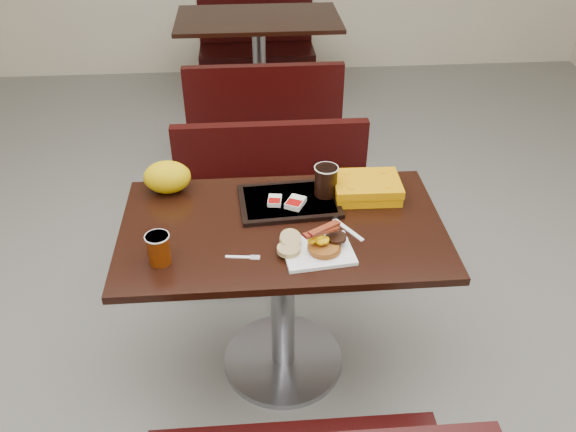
{
  "coord_description": "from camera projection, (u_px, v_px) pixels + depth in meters",
  "views": [
    {
      "loc": [
        -0.11,
        -1.77,
        2.04
      ],
      "look_at": [
        0.02,
        -0.04,
        0.82
      ],
      "focal_mm": 36.8,
      "sensor_mm": 36.0,
      "label": 1
    }
  ],
  "objects": [
    {
      "name": "scrambled_eggs",
      "position": [
        318.0,
        238.0,
        2.03
      ],
      "size": [
        0.1,
        0.09,
        0.04
      ],
      "primitive_type": "ellipsoid",
      "rotation": [
        0.0,
        0.0,
        -0.2
      ],
      "color": "yellow",
      "rests_on": "pancake_stack"
    },
    {
      "name": "coffee_cup_near",
      "position": [
        159.0,
        249.0,
        1.99
      ],
      "size": [
        0.1,
        0.1,
        0.11
      ],
      "primitive_type": "cylinder",
      "rotation": [
        0.0,
        0.0,
        -0.36
      ],
      "color": "#7E2904",
      "rests_on": "table_near"
    },
    {
      "name": "hashbrown_sleeve_left",
      "position": [
        275.0,
        201.0,
        2.28
      ],
      "size": [
        0.06,
        0.08,
        0.02
      ],
      "primitive_type": "cube",
      "rotation": [
        0.0,
        0.0,
        -0.14
      ],
      "color": "silver",
      "rests_on": "tray"
    },
    {
      "name": "paper_bag",
      "position": [
        167.0,
        177.0,
        2.35
      ],
      "size": [
        0.21,
        0.17,
        0.13
      ],
      "primitive_type": "ellipsoid",
      "rotation": [
        0.0,
        0.0,
        -0.2
      ],
      "color": "#E0B807",
      "rests_on": "table_near"
    },
    {
      "name": "table_far",
      "position": [
        259.0,
        66.0,
        4.53
      ],
      "size": [
        1.2,
        0.7,
        0.75
      ],
      "primitive_type": null,
      "color": "black",
      "rests_on": "floor"
    },
    {
      "name": "bench_far_s",
      "position": [
        263.0,
        107.0,
        3.97
      ],
      "size": [
        1.0,
        0.46,
        0.72
      ],
      "primitive_type": null,
      "color": "black",
      "rests_on": "floor"
    },
    {
      "name": "bench_near_n",
      "position": [
        273.0,
        206.0,
        2.99
      ],
      "size": [
        1.0,
        0.46,
        0.72
      ],
      "primitive_type": null,
      "color": "black",
      "rests_on": "floor"
    },
    {
      "name": "coffee_cup_far",
      "position": [
        326.0,
        181.0,
        2.3
      ],
      "size": [
        0.11,
        0.11,
        0.12
      ],
      "primitive_type": "cylinder",
      "rotation": [
        0.0,
        0.0,
        -0.29
      ],
      "color": "black",
      "rests_on": "tray"
    },
    {
      "name": "sausage_patty",
      "position": [
        336.0,
        237.0,
        2.06
      ],
      "size": [
        0.09,
        0.09,
        0.01
      ],
      "primitive_type": "cylinder",
      "rotation": [
        0.0,
        0.0,
        -0.23
      ],
      "color": "black",
      "rests_on": "pancake_stack"
    },
    {
      "name": "hashbrown_sleeve_right",
      "position": [
        296.0,
        203.0,
        2.26
      ],
      "size": [
        0.09,
        0.1,
        0.02
      ],
      "primitive_type": "cube",
      "rotation": [
        0.0,
        0.0,
        -0.48
      ],
      "color": "silver",
      "rests_on": "tray"
    },
    {
      "name": "clamshell",
      "position": [
        367.0,
        188.0,
        2.34
      ],
      "size": [
        0.27,
        0.2,
        0.07
      ],
      "primitive_type": "cube",
      "rotation": [
        0.0,
        0.0,
        -0.02
      ],
      "color": "#CC8203",
      "rests_on": "table_near"
    },
    {
      "name": "table_near",
      "position": [
        283.0,
        299.0,
        2.41
      ],
      "size": [
        1.2,
        0.7,
        0.75
      ],
      "primitive_type": null,
      "color": "black",
      "rests_on": "floor"
    },
    {
      "name": "floor",
      "position": [
        283.0,
        361.0,
        2.62
      ],
      "size": [
        6.0,
        7.0,
        0.01
      ],
      "primitive_type": "cube",
      "color": "gray",
      "rests_on": "ground"
    },
    {
      "name": "condiment_ketchup",
      "position": [
        261.0,
        216.0,
        2.23
      ],
      "size": [
        0.05,
        0.04,
        0.01
      ],
      "primitive_type": "cube",
      "rotation": [
        0.0,
        0.0,
        -0.24
      ],
      "color": "#8C0504",
      "rests_on": "table_near"
    },
    {
      "name": "platter",
      "position": [
        318.0,
        251.0,
        2.05
      ],
      "size": [
        0.26,
        0.21,
        0.01
      ],
      "primitive_type": "cube",
      "rotation": [
        0.0,
        0.0,
        0.12
      ],
      "color": "white",
      "rests_on": "table_near"
    },
    {
      "name": "fork",
      "position": [
        238.0,
        257.0,
        2.03
      ],
      "size": [
        0.12,
        0.04,
        0.0
      ],
      "primitive_type": null,
      "rotation": [
        0.0,
        0.0,
        -0.12
      ],
      "color": "white",
      "rests_on": "table_near"
    },
    {
      "name": "bacon_strips",
      "position": [
        321.0,
        231.0,
        2.01
      ],
      "size": [
        0.15,
        0.12,
        0.01
      ],
      "primitive_type": null,
      "rotation": [
        0.0,
        0.0,
        0.52
      ],
      "color": "#4E050E",
      "rests_on": "scrambled_eggs"
    },
    {
      "name": "pancake_stack",
      "position": [
        325.0,
        247.0,
        2.04
      ],
      "size": [
        0.14,
        0.14,
        0.02
      ],
      "primitive_type": "cylinder",
      "rotation": [
        0.0,
        0.0,
        0.21
      ],
      "color": "#8E5317",
      "rests_on": "platter"
    },
    {
      "name": "tray",
      "position": [
        289.0,
        201.0,
        2.3
      ],
      "size": [
        0.4,
        0.3,
        0.02
      ],
      "primitive_type": "cube",
      "rotation": [
        0.0,
        0.0,
        0.07
      ],
      "color": "black",
      "rests_on": "table_near"
    },
    {
      "name": "knife",
      "position": [
        346.0,
        228.0,
        2.17
      ],
      "size": [
        0.11,
        0.17,
        0.0
      ],
      "primitive_type": "cube",
      "rotation": [
        0.0,
        0.0,
        -1.03
      ],
      "color": "white",
      "rests_on": "table_near"
    },
    {
      "name": "muffin_top",
      "position": [
        291.0,
        239.0,
        2.07
      ],
      "size": [
        0.1,
        0.1,
        0.04
      ],
      "primitive_type": "cylinder",
      "rotation": [
        0.38,
        0.0,
        0.3
      ],
      "color": "tan",
      "rests_on": "platter"
    },
    {
      "name": "muffin_bottom",
      "position": [
        289.0,
        249.0,
        2.03
      ],
      "size": [
        0.09,
        0.09,
        0.02
      ],
      "primitive_type": "cylinder",
      "rotation": [
        0.0,
        0.0,
        0.12
      ],
      "color": "tan",
      "rests_on": "platter"
    },
    {
      "name": "bench_far_n",
      "position": [
        257.0,
        39.0,
        5.11
      ],
      "size": [
        1.0,
        0.46,
        0.72
      ],
      "primitive_type": null,
      "color": "black",
      "rests_on": "floor"
    }
  ]
}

